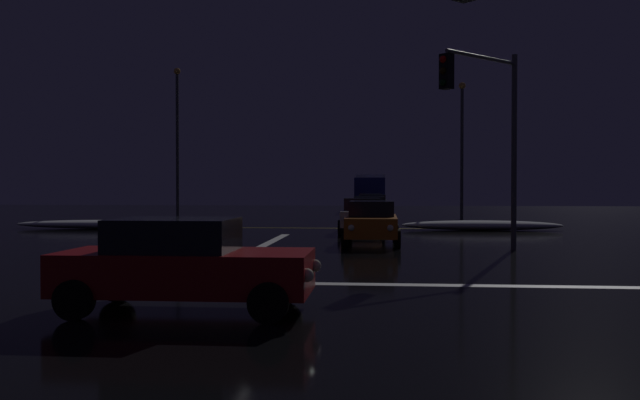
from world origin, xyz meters
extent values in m
cube|color=black|center=(0.00, 0.00, -0.05)|extent=(120.00, 120.00, 0.10)
cube|color=white|center=(0.00, 8.15, 0.00)|extent=(0.35, 13.96, 0.01)
cube|color=yellow|center=(0.00, 19.75, 0.00)|extent=(22.00, 0.15, 0.01)
cube|color=white|center=(8.25, 0.00, 0.00)|extent=(13.96, 0.40, 0.01)
ellipsoid|color=white|center=(-8.95, 18.16, 0.22)|extent=(10.07, 1.50, 0.44)
ellipsoid|color=white|center=(8.95, 18.73, 0.24)|extent=(7.64, 1.50, 0.47)
cube|color=#C66014|center=(3.82, 10.34, 0.67)|extent=(1.80, 4.20, 0.70)
cube|color=black|center=(3.82, 10.54, 1.29)|extent=(1.60, 2.00, 0.55)
cylinder|color=black|center=(4.72, 8.79, 0.32)|extent=(0.22, 0.64, 0.64)
cylinder|color=black|center=(2.92, 8.79, 0.32)|extent=(0.22, 0.64, 0.64)
cylinder|color=black|center=(4.72, 11.89, 0.32)|extent=(0.22, 0.64, 0.64)
cylinder|color=black|center=(2.92, 11.89, 0.32)|extent=(0.22, 0.64, 0.64)
sphere|color=#F9EFC6|center=(4.47, 8.22, 0.72)|extent=(0.22, 0.22, 0.22)
sphere|color=#F9EFC6|center=(3.17, 8.22, 0.72)|extent=(0.22, 0.22, 0.22)
cube|color=#B7B7BC|center=(3.31, 16.62, 0.67)|extent=(1.80, 4.20, 0.70)
cube|color=black|center=(3.31, 16.82, 1.29)|extent=(1.60, 2.00, 0.55)
cylinder|color=black|center=(4.21, 15.07, 0.32)|extent=(0.22, 0.64, 0.64)
cylinder|color=black|center=(2.41, 15.07, 0.32)|extent=(0.22, 0.64, 0.64)
cylinder|color=black|center=(4.21, 18.17, 0.32)|extent=(0.22, 0.64, 0.64)
cylinder|color=black|center=(2.41, 18.17, 0.32)|extent=(0.22, 0.64, 0.64)
sphere|color=#F9EFC6|center=(3.96, 14.50, 0.72)|extent=(0.22, 0.22, 0.22)
sphere|color=#F9EFC6|center=(2.66, 14.50, 0.72)|extent=(0.22, 0.22, 0.22)
cube|color=slate|center=(3.51, 22.33, 0.67)|extent=(1.80, 4.20, 0.70)
cube|color=black|center=(3.51, 22.53, 1.29)|extent=(1.60, 2.00, 0.55)
cylinder|color=black|center=(4.41, 20.78, 0.32)|extent=(0.22, 0.64, 0.64)
cylinder|color=black|center=(2.61, 20.78, 0.32)|extent=(0.22, 0.64, 0.64)
cylinder|color=black|center=(4.41, 23.88, 0.32)|extent=(0.22, 0.64, 0.64)
cylinder|color=black|center=(2.61, 23.88, 0.32)|extent=(0.22, 0.64, 0.64)
sphere|color=#F9EFC6|center=(4.16, 20.21, 0.72)|extent=(0.22, 0.22, 0.22)
sphere|color=#F9EFC6|center=(2.86, 20.21, 0.72)|extent=(0.22, 0.22, 0.22)
cube|color=navy|center=(3.62, 29.10, 0.67)|extent=(1.80, 4.20, 0.70)
cube|color=black|center=(3.62, 29.30, 1.29)|extent=(1.60, 2.00, 0.55)
cylinder|color=black|center=(4.52, 27.55, 0.32)|extent=(0.22, 0.64, 0.64)
cylinder|color=black|center=(2.72, 27.55, 0.32)|extent=(0.22, 0.64, 0.64)
cylinder|color=black|center=(4.52, 30.65, 0.32)|extent=(0.22, 0.64, 0.64)
cylinder|color=black|center=(2.72, 30.65, 0.32)|extent=(0.22, 0.64, 0.64)
sphere|color=#F9EFC6|center=(4.27, 26.98, 0.72)|extent=(0.22, 0.22, 0.22)
sphere|color=#F9EFC6|center=(2.97, 26.98, 0.72)|extent=(0.22, 0.22, 0.22)
cube|color=black|center=(3.37, 35.77, 0.67)|extent=(1.80, 4.20, 0.70)
cube|color=black|center=(3.37, 35.97, 1.29)|extent=(1.60, 2.00, 0.55)
cylinder|color=black|center=(4.27, 34.22, 0.32)|extent=(0.22, 0.64, 0.64)
cylinder|color=black|center=(2.47, 34.22, 0.32)|extent=(0.22, 0.64, 0.64)
cylinder|color=black|center=(4.27, 37.32, 0.32)|extent=(0.22, 0.64, 0.64)
cylinder|color=black|center=(2.47, 37.32, 0.32)|extent=(0.22, 0.64, 0.64)
sphere|color=#F9EFC6|center=(4.02, 33.65, 0.72)|extent=(0.22, 0.22, 0.22)
sphere|color=#F9EFC6|center=(2.72, 33.65, 0.72)|extent=(0.22, 0.22, 0.22)
cube|color=navy|center=(3.24, 39.97, 1.63)|extent=(2.40, 2.20, 2.30)
cube|color=silver|center=(3.24, 44.47, 1.78)|extent=(2.40, 5.00, 2.60)
cylinder|color=black|center=(4.44, 40.57, 0.48)|extent=(0.28, 0.96, 0.96)
cylinder|color=black|center=(2.04, 40.57, 0.48)|extent=(0.28, 0.96, 0.96)
cylinder|color=black|center=(4.44, 45.27, 0.48)|extent=(0.28, 0.96, 0.96)
cylinder|color=black|center=(2.04, 45.27, 0.48)|extent=(0.28, 0.96, 0.96)
sphere|color=#F9EFC6|center=(4.09, 38.82, 1.03)|extent=(0.26, 0.26, 0.26)
sphere|color=#F9EFC6|center=(2.39, 38.82, 1.03)|extent=(0.26, 0.26, 0.26)
cube|color=maroon|center=(0.91, -3.49, 0.67)|extent=(4.20, 1.80, 0.70)
cube|color=black|center=(0.71, -3.49, 1.29)|extent=(2.00, 1.60, 0.55)
cylinder|color=black|center=(2.46, -2.59, 0.32)|extent=(0.64, 0.22, 0.64)
cylinder|color=black|center=(2.46, -4.39, 0.32)|extent=(0.64, 0.22, 0.64)
cylinder|color=black|center=(-0.64, -2.59, 0.32)|extent=(0.64, 0.22, 0.64)
cylinder|color=black|center=(-0.64, -4.39, 0.32)|extent=(0.64, 0.22, 0.64)
sphere|color=#F9EFC6|center=(3.03, -2.84, 0.72)|extent=(0.22, 0.22, 0.22)
sphere|color=#F9EFC6|center=(3.03, -4.14, 0.72)|extent=(0.22, 0.22, 0.22)
cylinder|color=#4C4C51|center=(8.55, 8.55, 3.23)|extent=(0.18, 0.18, 6.47)
cylinder|color=#4C4C51|center=(7.33, 7.33, 6.17)|extent=(2.53, 2.53, 0.12)
cube|color=black|center=(6.11, 6.11, 5.54)|extent=(0.46, 0.46, 1.05)
sphere|color=red|center=(6.00, 6.00, 5.89)|extent=(0.22, 0.22, 0.22)
sphere|color=black|center=(6.00, 6.00, 5.54)|extent=(0.22, 0.22, 0.22)
sphere|color=black|center=(6.00, 6.00, 5.20)|extent=(0.22, 0.22, 0.22)
cylinder|color=#424247|center=(-9.25, 29.75, 4.75)|extent=(0.20, 0.20, 9.49)
sphere|color=#F9AD47|center=(-9.25, 29.75, 9.67)|extent=(0.44, 0.44, 0.44)
cylinder|color=#424247|center=(9.25, 29.75, 4.16)|extent=(0.20, 0.20, 8.31)
sphere|color=#F9AD47|center=(9.25, 29.75, 8.49)|extent=(0.44, 0.44, 0.44)
camera|label=1|loc=(4.19, -14.87, 2.12)|focal=38.86mm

